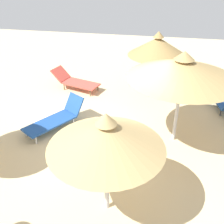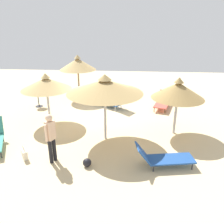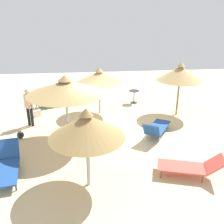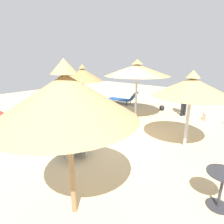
{
  "view_description": "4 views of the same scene",
  "coord_description": "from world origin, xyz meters",
  "px_view_note": "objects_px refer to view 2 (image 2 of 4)",
  "views": [
    {
      "loc": [
        -6.44,
        -1.0,
        4.79
      ],
      "look_at": [
        -0.05,
        0.2,
        1.0
      ],
      "focal_mm": 43.71,
      "sensor_mm": 36.0,
      "label": 1
    },
    {
      "loc": [
        1.33,
        -9.87,
        4.53
      ],
      "look_at": [
        0.59,
        -0.46,
        0.74
      ],
      "focal_mm": 36.51,
      "sensor_mm": 36.0,
      "label": 2
    },
    {
      "loc": [
        9.53,
        -0.83,
        4.8
      ],
      "look_at": [
        -0.08,
        0.24,
        0.96
      ],
      "focal_mm": 40.09,
      "sensor_mm": 36.0,
      "label": 3
    },
    {
      "loc": [
        -4.0,
        5.19,
        2.63
      ],
      "look_at": [
        0.32,
        0.23,
        0.69
      ],
      "focal_mm": 28.04,
      "sensor_mm": 36.0,
      "label": 4
    }
  ],
  "objects_px": {
    "handbag": "(25,154)",
    "lounge_chair_far_left": "(163,101)",
    "parasol_umbrella_near_right": "(46,84)",
    "person_standing_front": "(51,135)",
    "parasol_umbrella_edge": "(78,64)",
    "parasol_umbrella_front": "(105,86)",
    "beach_ball": "(87,163)",
    "parasol_umbrella_back": "(178,90)",
    "lounge_chair_center": "(112,102)",
    "lounge_chair_near_left": "(163,157)",
    "side_table_round": "(38,98)"
  },
  "relations": [
    {
      "from": "handbag",
      "to": "lounge_chair_far_left",
      "type": "bearing_deg",
      "value": 45.61
    },
    {
      "from": "parasol_umbrella_near_right",
      "to": "person_standing_front",
      "type": "distance_m",
      "value": 3.55
    },
    {
      "from": "parasol_umbrella_edge",
      "to": "parasol_umbrella_front",
      "type": "bearing_deg",
      "value": -67.2
    },
    {
      "from": "beach_ball",
      "to": "parasol_umbrella_back",
      "type": "bearing_deg",
      "value": 39.51
    },
    {
      "from": "parasol_umbrella_edge",
      "to": "lounge_chair_center",
      "type": "distance_m",
      "value": 3.27
    },
    {
      "from": "parasol_umbrella_front",
      "to": "lounge_chair_near_left",
      "type": "height_order",
      "value": "parasol_umbrella_front"
    },
    {
      "from": "beach_ball",
      "to": "person_standing_front",
      "type": "bearing_deg",
      "value": 170.67
    },
    {
      "from": "lounge_chair_far_left",
      "to": "side_table_round",
      "type": "bearing_deg",
      "value": -176.32
    },
    {
      "from": "lounge_chair_far_left",
      "to": "lounge_chair_near_left",
      "type": "bearing_deg",
      "value": -97.32
    },
    {
      "from": "parasol_umbrella_front",
      "to": "lounge_chair_center",
      "type": "distance_m",
      "value": 4.08
    },
    {
      "from": "lounge_chair_center",
      "to": "side_table_round",
      "type": "bearing_deg",
      "value": -177.93
    },
    {
      "from": "side_table_round",
      "to": "parasol_umbrella_front",
      "type": "bearing_deg",
      "value": -39.8
    },
    {
      "from": "parasol_umbrella_front",
      "to": "parasol_umbrella_edge",
      "type": "height_order",
      "value": "parasol_umbrella_front"
    },
    {
      "from": "parasol_umbrella_near_right",
      "to": "lounge_chair_far_left",
      "type": "height_order",
      "value": "parasol_umbrella_near_right"
    },
    {
      "from": "parasol_umbrella_edge",
      "to": "lounge_chair_far_left",
      "type": "height_order",
      "value": "parasol_umbrella_edge"
    },
    {
      "from": "parasol_umbrella_front",
      "to": "lounge_chair_far_left",
      "type": "distance_m",
      "value": 5.18
    },
    {
      "from": "side_table_round",
      "to": "beach_ball",
      "type": "distance_m",
      "value": 6.63
    },
    {
      "from": "parasol_umbrella_near_right",
      "to": "side_table_round",
      "type": "height_order",
      "value": "parasol_umbrella_near_right"
    },
    {
      "from": "parasol_umbrella_edge",
      "to": "handbag",
      "type": "height_order",
      "value": "parasol_umbrella_edge"
    },
    {
      "from": "parasol_umbrella_edge",
      "to": "parasol_umbrella_back",
      "type": "height_order",
      "value": "parasol_umbrella_edge"
    },
    {
      "from": "parasol_umbrella_edge",
      "to": "handbag",
      "type": "bearing_deg",
      "value": -93.74
    },
    {
      "from": "side_table_round",
      "to": "lounge_chair_near_left",
      "type": "bearing_deg",
      "value": -40.06
    },
    {
      "from": "lounge_chair_center",
      "to": "lounge_chair_near_left",
      "type": "xyz_separation_m",
      "value": [
        2.11,
        -5.41,
        -0.0
      ]
    },
    {
      "from": "person_standing_front",
      "to": "lounge_chair_center",
      "type": "bearing_deg",
      "value": 73.53
    },
    {
      "from": "parasol_umbrella_front",
      "to": "lounge_chair_near_left",
      "type": "xyz_separation_m",
      "value": [
        2.09,
        -1.79,
        -1.88
      ]
    },
    {
      "from": "parasol_umbrella_near_right",
      "to": "handbag",
      "type": "bearing_deg",
      "value": -87.25
    },
    {
      "from": "person_standing_front",
      "to": "beach_ball",
      "type": "bearing_deg",
      "value": -9.33
    },
    {
      "from": "parasol_umbrella_near_right",
      "to": "lounge_chair_center",
      "type": "distance_m",
      "value": 3.88
    },
    {
      "from": "parasol_umbrella_front",
      "to": "beach_ball",
      "type": "relative_size",
      "value": 10.21
    },
    {
      "from": "parasol_umbrella_edge",
      "to": "lounge_chair_near_left",
      "type": "relative_size",
      "value": 1.31
    },
    {
      "from": "lounge_chair_far_left",
      "to": "side_table_round",
      "type": "relative_size",
      "value": 2.84
    },
    {
      "from": "parasol_umbrella_front",
      "to": "parasol_umbrella_back",
      "type": "relative_size",
      "value": 1.2
    },
    {
      "from": "parasol_umbrella_near_right",
      "to": "person_standing_front",
      "type": "height_order",
      "value": "parasol_umbrella_near_right"
    },
    {
      "from": "parasol_umbrella_back",
      "to": "lounge_chair_near_left",
      "type": "height_order",
      "value": "parasol_umbrella_back"
    },
    {
      "from": "lounge_chair_center",
      "to": "parasol_umbrella_edge",
      "type": "bearing_deg",
      "value": 142.85
    },
    {
      "from": "side_table_round",
      "to": "lounge_chair_far_left",
      "type": "bearing_deg",
      "value": 3.68
    },
    {
      "from": "parasol_umbrella_front",
      "to": "handbag",
      "type": "relative_size",
      "value": 5.72
    },
    {
      "from": "lounge_chair_far_left",
      "to": "handbag",
      "type": "relative_size",
      "value": 4.05
    },
    {
      "from": "parasol_umbrella_near_right",
      "to": "lounge_chair_near_left",
      "type": "bearing_deg",
      "value": -33.25
    },
    {
      "from": "parasol_umbrella_near_right",
      "to": "parasol_umbrella_back",
      "type": "relative_size",
      "value": 0.97
    },
    {
      "from": "side_table_round",
      "to": "lounge_chair_center",
      "type": "bearing_deg",
      "value": 2.07
    },
    {
      "from": "parasol_umbrella_near_right",
      "to": "lounge_chair_near_left",
      "type": "relative_size",
      "value": 1.17
    },
    {
      "from": "side_table_round",
      "to": "handbag",
      "type": "bearing_deg",
      "value": -73.96
    },
    {
      "from": "parasol_umbrella_front",
      "to": "person_standing_front",
      "type": "bearing_deg",
      "value": -132.23
    },
    {
      "from": "lounge_chair_near_left",
      "to": "lounge_chair_far_left",
      "type": "bearing_deg",
      "value": 82.68
    },
    {
      "from": "person_standing_front",
      "to": "handbag",
      "type": "bearing_deg",
      "value": 175.25
    },
    {
      "from": "parasol_umbrella_front",
      "to": "parasol_umbrella_back",
      "type": "bearing_deg",
      "value": 14.24
    },
    {
      "from": "parasol_umbrella_front",
      "to": "side_table_round",
      "type": "relative_size",
      "value": 4.01
    },
    {
      "from": "parasol_umbrella_front",
      "to": "lounge_chair_far_left",
      "type": "bearing_deg",
      "value": 54.27
    },
    {
      "from": "parasol_umbrella_edge",
      "to": "side_table_round",
      "type": "height_order",
      "value": "parasol_umbrella_edge"
    }
  ]
}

